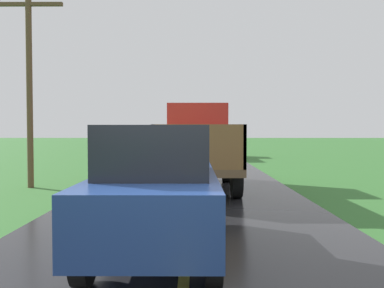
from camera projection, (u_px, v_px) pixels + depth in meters
The scene contains 4 objects.
banana_truck_near at pixel (197, 144), 13.09m from camera, with size 2.38×5.82×2.80m.
banana_truck_far at pixel (197, 137), 28.71m from camera, with size 2.38×5.81×2.80m.
utility_pole_roadside at pixel (29, 81), 12.97m from camera, with size 2.30×0.20×6.55m.
following_car at pixel (158, 188), 5.77m from camera, with size 1.74×4.10×1.92m.
Camera 1 is at (0.13, -3.68, 1.93)m, focal length 36.16 mm.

